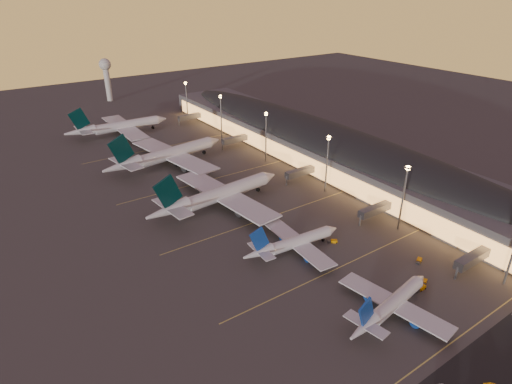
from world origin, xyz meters
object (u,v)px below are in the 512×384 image
at_px(airliner_narrow_south, 390,305).
at_px(baggage_tug_c, 333,241).
at_px(radar_tower, 106,73).
at_px(airliner_wide_near, 217,195).
at_px(airliner_wide_mid, 167,155).
at_px(airliner_narrow_north, 293,243).
at_px(baggage_tug_b, 424,282).
at_px(airliner_wide_far, 118,127).
at_px(baggage_tug_a, 420,288).
at_px(baggage_tug_d, 419,261).

xyz_separation_m(airliner_narrow_south, baggage_tug_c, (13.43, 36.24, -2.99)).
distance_m(radar_tower, baggage_tug_c, 253.63).
relative_size(airliner_wide_near, radar_tower, 1.97).
bearing_deg(airliner_wide_mid, airliner_narrow_north, -97.29).
height_order(airliner_narrow_north, airliner_wide_near, airliner_wide_near).
height_order(airliner_narrow_north, baggage_tug_b, airliner_narrow_north).
distance_m(airliner_wide_far, baggage_tug_a, 199.59).
xyz_separation_m(airliner_wide_far, baggage_tug_b, (28.74, -196.80, -4.72)).
height_order(airliner_wide_mid, baggage_tug_a, airliner_wide_mid).
height_order(airliner_wide_far, radar_tower, radar_tower).
height_order(airliner_wide_far, baggage_tug_c, airliner_wide_far).
bearing_deg(airliner_wide_mid, airliner_wide_near, -100.60).
xyz_separation_m(airliner_narrow_south, baggage_tug_a, (16.50, 1.99, -2.89)).
bearing_deg(baggage_tug_d, baggage_tug_a, -166.54).
height_order(radar_tower, baggage_tug_a, radar_tower).
distance_m(airliner_wide_mid, baggage_tug_b, 136.69).
bearing_deg(airliner_wide_near, baggage_tug_b, -77.45).
distance_m(airliner_narrow_north, radar_tower, 250.31).
bearing_deg(baggage_tug_c, airliner_narrow_north, -158.72).
relative_size(airliner_wide_near, airliner_wide_mid, 0.94).
height_order(airliner_narrow_south, airliner_wide_mid, airliner_wide_mid).
distance_m(airliner_wide_far, radar_tower, 93.38).
distance_m(radar_tower, baggage_tug_b, 286.68).
bearing_deg(airliner_wide_mid, airliner_narrow_south, -96.82).
xyz_separation_m(airliner_narrow_north, baggage_tug_a, (18.70, -37.88, -2.98)).
relative_size(airliner_narrow_south, airliner_wide_mid, 0.55).
bearing_deg(airliner_wide_near, airliner_wide_mid, 82.41).
xyz_separation_m(airliner_wide_far, radar_tower, (22.71, 89.01, 16.72)).
relative_size(airliner_wide_mid, baggage_tug_c, 19.02).
relative_size(airliner_narrow_south, baggage_tug_b, 11.06).
bearing_deg(baggage_tug_a, airliner_wide_mid, 99.97).
distance_m(airliner_wide_far, baggage_tug_d, 192.50).
xyz_separation_m(radar_tower, baggage_tug_d, (14.34, -277.86, -21.41)).
bearing_deg(airliner_narrow_south, airliner_wide_mid, 83.09).
height_order(airliner_narrow_south, airliner_wide_near, airliner_wide_near).
distance_m(radar_tower, baggage_tug_d, 279.05).
relative_size(airliner_wide_far, baggage_tug_a, 14.84).
xyz_separation_m(airliner_narrow_south, airliner_narrow_north, (-2.19, 39.87, 0.09)).
xyz_separation_m(airliner_wide_mid, radar_tower, (19.04, 151.53, 16.28)).
bearing_deg(airliner_narrow_south, airliner_wide_near, 85.52).
bearing_deg(baggage_tug_a, baggage_tug_c, 96.15).
bearing_deg(airliner_narrow_south, airliner_narrow_north, 84.22).
height_order(airliner_wide_near, baggage_tug_d, airliner_wide_near).
distance_m(airliner_wide_far, baggage_tug_b, 198.94).
height_order(airliner_narrow_north, baggage_tug_d, airliner_narrow_north).
xyz_separation_m(airliner_narrow_south, airliner_wide_mid, (-4.85, 137.44, 2.13)).
distance_m(airliner_wide_mid, baggage_tug_a, 137.21).
distance_m(baggage_tug_c, baggage_tug_d, 29.32).
bearing_deg(airliner_wide_mid, airliner_wide_far, 84.52).
relative_size(airliner_wide_mid, baggage_tug_a, 16.15).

